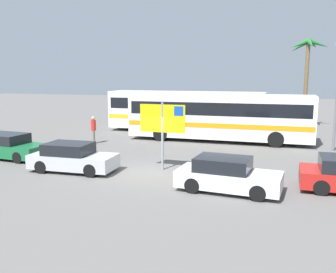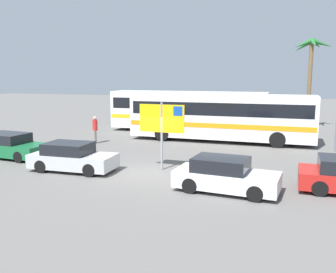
{
  "view_description": "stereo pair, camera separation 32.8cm",
  "coord_description": "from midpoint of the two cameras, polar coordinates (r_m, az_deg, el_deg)",
  "views": [
    {
      "loc": [
        5.72,
        -15.43,
        4.43
      ],
      "look_at": [
        0.12,
        2.52,
        1.3
      ],
      "focal_mm": 39.36,
      "sensor_mm": 36.0,
      "label": 1
    },
    {
      "loc": [
        6.03,
        -15.33,
        4.43
      ],
      "look_at": [
        0.12,
        2.52,
        1.3
      ],
      "focal_mm": 39.36,
      "sensor_mm": 36.0,
      "label": 2
    }
  ],
  "objects": [
    {
      "name": "ground",
      "position": [
        17.05,
        -2.51,
        -5.62
      ],
      "size": [
        120.0,
        120.0,
        0.0
      ],
      "primitive_type": "plane",
      "color": "#605E5B"
    },
    {
      "name": "bus_front_coach",
      "position": [
        25.05,
        8.5,
        3.29
      ],
      "size": [
        12.17,
        2.53,
        3.17
      ],
      "color": "white",
      "rests_on": "ground"
    },
    {
      "name": "bus_rear_coach",
      "position": [
        28.98,
        3.4,
        4.2
      ],
      "size": [
        12.17,
        2.53,
        3.17
      ],
      "color": "white",
      "rests_on": "ground"
    },
    {
      "name": "ferry_sign",
      "position": [
        17.12,
        -0.28,
        2.39
      ],
      "size": [
        2.2,
        0.12,
        3.2
      ],
      "rotation": [
        0.0,
        0.0,
        -0.03
      ],
      "color": "gray",
      "rests_on": "ground"
    },
    {
      "name": "car_green",
      "position": [
        21.74,
        -22.95,
        -1.35
      ],
      "size": [
        4.44,
        2.07,
        1.32
      ],
      "rotation": [
        0.0,
        0.0,
        -0.08
      ],
      "color": "#196638",
      "rests_on": "ground"
    },
    {
      "name": "car_silver",
      "position": [
        17.8,
        -14.14,
        -3.15
      ],
      "size": [
        4.03,
        1.84,
        1.32
      ],
      "rotation": [
        0.0,
        0.0,
        0.04
      ],
      "color": "#B7BABF",
      "rests_on": "ground"
    },
    {
      "name": "car_white",
      "position": [
        14.39,
        9.47,
        -5.98
      ],
      "size": [
        4.07,
        1.99,
        1.32
      ],
      "rotation": [
        0.0,
        0.0,
        -0.09
      ],
      "color": "silver",
      "rests_on": "ground"
    },
    {
      "name": "pedestrian_near_sign",
      "position": [
        24.57,
        -10.85,
        1.41
      ],
      "size": [
        0.32,
        0.32,
        1.79
      ],
      "rotation": [
        0.0,
        0.0,
        3.54
      ],
      "color": "#706656",
      "rests_on": "ground"
    },
    {
      "name": "palm_tree_seaside",
      "position": [
        32.38,
        21.53,
        11.27
      ],
      "size": [
        3.12,
        3.15,
        7.38
      ],
      "color": "brown",
      "rests_on": "ground"
    }
  ]
}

